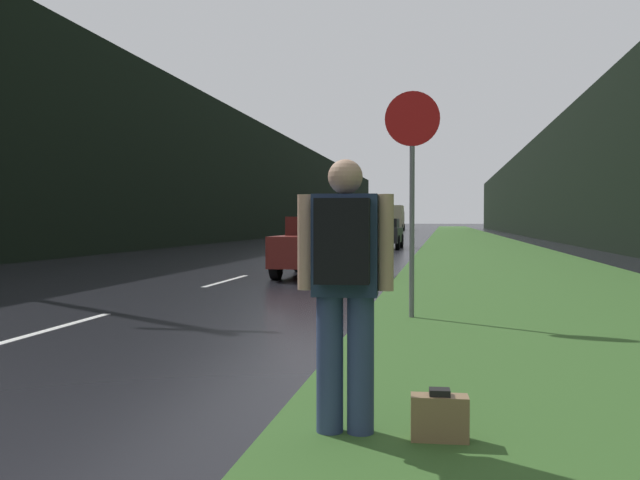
{
  "coord_description": "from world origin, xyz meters",
  "views": [
    {
      "loc": [
        4.81,
        -2.33,
        1.35
      ],
      "look_at": [
        1.84,
        13.86,
        0.88
      ],
      "focal_mm": 38.0,
      "sensor_mm": 36.0,
      "label": 1
    }
  ],
  "objects_px": {
    "stop_sign": "(412,176)",
    "suitcase": "(439,419)",
    "hitchhiker_with_backpack": "(345,278)",
    "car_passing_far": "(383,233)",
    "car_passing_near": "(322,246)",
    "delivery_truck": "(394,218)"
  },
  "relations": [
    {
      "from": "suitcase",
      "to": "car_passing_far",
      "type": "bearing_deg",
      "value": 92.39
    },
    {
      "from": "car_passing_near",
      "to": "car_passing_far",
      "type": "bearing_deg",
      "value": -90.0
    },
    {
      "from": "delivery_truck",
      "to": "car_passing_far",
      "type": "bearing_deg",
      "value": -86.41
    },
    {
      "from": "hitchhiker_with_backpack",
      "to": "car_passing_near",
      "type": "height_order",
      "value": "hitchhiker_with_backpack"
    },
    {
      "from": "stop_sign",
      "to": "hitchhiker_with_backpack",
      "type": "xyz_separation_m",
      "value": [
        -0.17,
        -5.24,
        -0.97
      ]
    },
    {
      "from": "car_passing_far",
      "to": "delivery_truck",
      "type": "distance_m",
      "value": 58.86
    },
    {
      "from": "car_passing_near",
      "to": "delivery_truck",
      "type": "bearing_deg",
      "value": -87.21
    },
    {
      "from": "stop_sign",
      "to": "suitcase",
      "type": "bearing_deg",
      "value": -85.49
    },
    {
      "from": "stop_sign",
      "to": "hitchhiker_with_backpack",
      "type": "distance_m",
      "value": 5.33
    },
    {
      "from": "hitchhiker_with_backpack",
      "to": "suitcase",
      "type": "bearing_deg",
      "value": -4.9
    },
    {
      "from": "suitcase",
      "to": "delivery_truck",
      "type": "distance_m",
      "value": 88.09
    },
    {
      "from": "stop_sign",
      "to": "suitcase",
      "type": "height_order",
      "value": "stop_sign"
    },
    {
      "from": "hitchhiker_with_backpack",
      "to": "car_passing_near",
      "type": "distance_m",
      "value": 12.47
    },
    {
      "from": "car_passing_far",
      "to": "car_passing_near",
      "type": "bearing_deg",
      "value": 90.0
    },
    {
      "from": "hitchhiker_with_backpack",
      "to": "car_passing_far",
      "type": "distance_m",
      "value": 29.17
    },
    {
      "from": "car_passing_near",
      "to": "stop_sign",
      "type": "bearing_deg",
      "value": 109.87
    },
    {
      "from": "car_passing_near",
      "to": "delivery_truck",
      "type": "distance_m",
      "value": 75.66
    },
    {
      "from": "hitchhiker_with_backpack",
      "to": "car_passing_far",
      "type": "relative_size",
      "value": 0.4
    },
    {
      "from": "suitcase",
      "to": "car_passing_far",
      "type": "distance_m",
      "value": 29.25
    },
    {
      "from": "suitcase",
      "to": "car_passing_near",
      "type": "bearing_deg",
      "value": 100.12
    },
    {
      "from": "car_passing_near",
      "to": "delivery_truck",
      "type": "height_order",
      "value": "delivery_truck"
    },
    {
      "from": "car_passing_near",
      "to": "delivery_truck",
      "type": "xyz_separation_m",
      "value": [
        -3.69,
        75.57,
        1.04
      ]
    }
  ]
}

